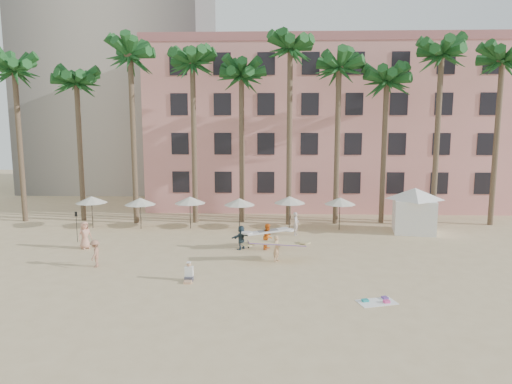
{
  "coord_description": "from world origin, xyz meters",
  "views": [
    {
      "loc": [
        1.68,
        -23.34,
        8.33
      ],
      "look_at": [
        0.57,
        6.0,
        4.0
      ],
      "focal_mm": 32.0,
      "sensor_mm": 36.0,
      "label": 1
    }
  ],
  "objects_px": {
    "carrier_yellow": "(277,246)",
    "carrier_white": "(268,235)",
    "pink_hotel": "(323,128)",
    "cabana": "(414,206)"
  },
  "relations": [
    {
      "from": "pink_hotel",
      "to": "carrier_white",
      "type": "bearing_deg",
      "value": -106.27
    },
    {
      "from": "carrier_yellow",
      "to": "carrier_white",
      "type": "xyz_separation_m",
      "value": [
        -0.57,
        2.81,
        -0.01
      ]
    },
    {
      "from": "pink_hotel",
      "to": "cabana",
      "type": "bearing_deg",
      "value": -67.87
    },
    {
      "from": "pink_hotel",
      "to": "carrier_yellow",
      "type": "relative_size",
      "value": 9.8
    },
    {
      "from": "pink_hotel",
      "to": "carrier_white",
      "type": "xyz_separation_m",
      "value": [
        -5.65,
        -19.34,
        -7.06
      ]
    },
    {
      "from": "cabana",
      "to": "carrier_yellow",
      "type": "distance_m",
      "value": 13.56
    },
    {
      "from": "pink_hotel",
      "to": "carrier_yellow",
      "type": "bearing_deg",
      "value": -102.9
    },
    {
      "from": "carrier_yellow",
      "to": "carrier_white",
      "type": "relative_size",
      "value": 1.18
    },
    {
      "from": "cabana",
      "to": "carrier_white",
      "type": "xyz_separation_m",
      "value": [
        -11.33,
        -5.37,
        -1.13
      ]
    },
    {
      "from": "carrier_white",
      "to": "cabana",
      "type": "bearing_deg",
      "value": 25.34
    }
  ]
}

